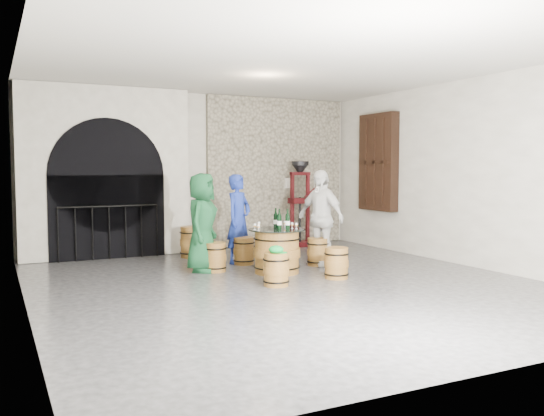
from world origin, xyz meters
name	(u,v)px	position (x,y,z in m)	size (l,w,h in m)	color
ground	(287,283)	(0.00, 0.00, 0.00)	(8.00, 8.00, 0.00)	#2B2B2D
wall_back	(197,172)	(0.00, 4.00, 1.60)	(8.00, 8.00, 0.00)	beige
wall_front	(514,178)	(0.00, -4.00, 1.60)	(8.00, 8.00, 0.00)	beige
wall_left	(22,175)	(-3.50, 0.00, 1.60)	(8.00, 8.00, 0.00)	beige
wall_right	(469,173)	(3.50, 0.00, 1.60)	(8.00, 8.00, 0.00)	beige
ceiling	(287,61)	(0.00, 0.00, 3.20)	(8.00, 8.00, 0.00)	beige
stone_facing_panel	(276,172)	(1.80, 3.94, 1.60)	(3.20, 0.12, 3.18)	#A0977F
arched_opening	(105,173)	(-1.90, 3.74, 1.58)	(3.10, 0.60, 3.19)	beige
shuttered_window	(378,162)	(3.38, 2.40, 1.80)	(0.23, 1.10, 2.00)	black
barrel_table	(277,251)	(0.24, 0.81, 0.35)	(0.92, 0.92, 0.71)	olive
barrel_stool_left	(215,257)	(-0.60, 1.37, 0.24)	(0.39, 0.39, 0.48)	olive
barrel_stool_far	(244,251)	(0.10, 1.82, 0.24)	(0.39, 0.39, 0.48)	olive
barrel_stool_right	(318,252)	(1.20, 1.14, 0.24)	(0.39, 0.39, 0.48)	olive
barrel_stool_near_right	(336,263)	(0.86, 0.01, 0.24)	(0.39, 0.39, 0.48)	olive
barrel_stool_near_left	(276,270)	(-0.22, -0.09, 0.24)	(0.39, 0.39, 0.48)	olive
green_cap	(276,250)	(-0.21, -0.09, 0.52)	(0.25, 0.21, 0.12)	#0C8C31
person_green	(202,222)	(-0.78, 1.49, 0.80)	(0.78, 0.51, 1.60)	#124323
person_blue	(239,219)	(0.08, 1.99, 0.79)	(0.57, 0.38, 1.57)	navy
person_white	(320,218)	(1.26, 1.16, 0.83)	(0.97, 0.40, 1.65)	silver
wine_bottle_left	(279,221)	(0.26, 0.76, 0.84)	(0.08, 0.08, 0.32)	black
wine_bottle_center	(288,221)	(0.38, 0.70, 0.84)	(0.08, 0.08, 0.32)	black
wine_bottle_right	(276,220)	(0.30, 0.96, 0.84)	(0.08, 0.08, 0.32)	black
tasting_glass_a	(259,227)	(-0.11, 0.73, 0.76)	(0.05, 0.05, 0.10)	orange
tasting_glass_b	(292,225)	(0.50, 0.78, 0.76)	(0.05, 0.05, 0.10)	orange
tasting_glass_c	(259,225)	(0.07, 1.12, 0.76)	(0.05, 0.05, 0.10)	orange
tasting_glass_d	(285,224)	(0.52, 1.05, 0.76)	(0.05, 0.05, 0.10)	orange
tasting_glass_e	(296,226)	(0.53, 0.69, 0.76)	(0.05, 0.05, 0.10)	orange
tasting_glass_f	(255,227)	(-0.11, 0.87, 0.76)	(0.05, 0.05, 0.10)	orange
side_barrel	(191,242)	(-0.47, 2.98, 0.29)	(0.44, 0.44, 0.58)	olive
corking_press	(300,197)	(2.13, 3.46, 1.06)	(0.75, 0.41, 1.82)	#490C11
control_box	(288,183)	(2.05, 3.86, 1.35)	(0.18, 0.10, 0.22)	silver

